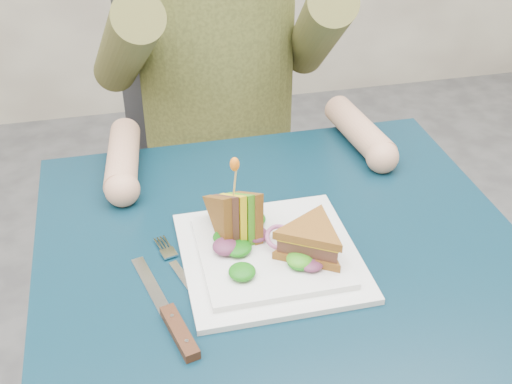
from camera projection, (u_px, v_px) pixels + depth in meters
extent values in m
cube|color=#08202E|center=(287.00, 265.00, 0.97)|extent=(0.75, 0.75, 0.03)
cylinder|color=#595B5E|center=(100.00, 321.00, 1.38)|extent=(0.04, 0.04, 0.70)
cylinder|color=#595B5E|center=(379.00, 276.00, 1.50)|extent=(0.04, 0.04, 0.70)
cube|color=#47474C|center=(220.00, 190.00, 1.62)|extent=(0.42, 0.40, 0.04)
cube|color=#47474C|center=(204.00, 69.00, 1.62)|extent=(0.42, 0.03, 0.46)
cylinder|color=#47474C|center=(164.00, 315.00, 1.58)|extent=(0.02, 0.02, 0.43)
cylinder|color=#47474C|center=(304.00, 293.00, 1.65)|extent=(0.02, 0.02, 0.43)
cylinder|color=#47474C|center=(151.00, 233.00, 1.85)|extent=(0.02, 0.02, 0.43)
cylinder|color=#47474C|center=(272.00, 216.00, 1.92)|extent=(0.02, 0.02, 0.43)
cylinder|color=#4F5325|center=(216.00, 31.00, 1.36)|extent=(0.34, 0.34, 0.52)
cylinder|color=brown|center=(125.00, 48.00, 1.25)|extent=(0.15, 0.39, 0.31)
cylinder|color=tan|center=(123.00, 158.00, 1.15)|extent=(0.08, 0.20, 0.06)
sphere|color=tan|center=(122.00, 189.00, 1.07)|extent=(0.06, 0.06, 0.06)
cylinder|color=brown|center=(317.00, 32.00, 1.32)|extent=(0.15, 0.39, 0.31)
cylinder|color=tan|center=(359.00, 130.00, 1.24)|extent=(0.08, 0.20, 0.06)
sphere|color=tan|center=(382.00, 157.00, 1.16)|extent=(0.06, 0.06, 0.06)
cube|color=white|center=(270.00, 256.00, 0.96)|extent=(0.26, 0.26, 0.01)
cube|color=white|center=(270.00, 251.00, 0.95)|extent=(0.21, 0.21, 0.01)
cube|color=silver|center=(189.00, 285.00, 0.91)|extent=(0.04, 0.11, 0.00)
cube|color=silver|center=(169.00, 253.00, 0.97)|extent=(0.03, 0.03, 0.00)
cube|color=silver|center=(158.00, 245.00, 0.98)|extent=(0.01, 0.03, 0.00)
cube|color=silver|center=(161.00, 244.00, 0.99)|extent=(0.01, 0.03, 0.00)
cube|color=silver|center=(164.00, 243.00, 0.99)|extent=(0.01, 0.03, 0.00)
cube|color=silver|center=(167.00, 242.00, 0.99)|extent=(0.01, 0.03, 0.00)
cube|color=silver|center=(152.00, 286.00, 0.91)|extent=(0.05, 0.14, 0.00)
cube|color=black|center=(180.00, 332.00, 0.83)|extent=(0.04, 0.10, 0.01)
cylinder|color=silver|center=(172.00, 316.00, 0.85)|extent=(0.01, 0.01, 0.00)
cylinder|color=silver|center=(187.00, 341.00, 0.81)|extent=(0.01, 0.01, 0.00)
cylinder|color=tan|center=(235.00, 181.00, 0.92)|extent=(0.01, 0.01, 0.06)
ellipsoid|color=orange|center=(235.00, 164.00, 0.91)|extent=(0.01, 0.01, 0.02)
torus|color=#9E4C7A|center=(279.00, 237.00, 0.95)|extent=(0.04, 0.04, 0.02)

